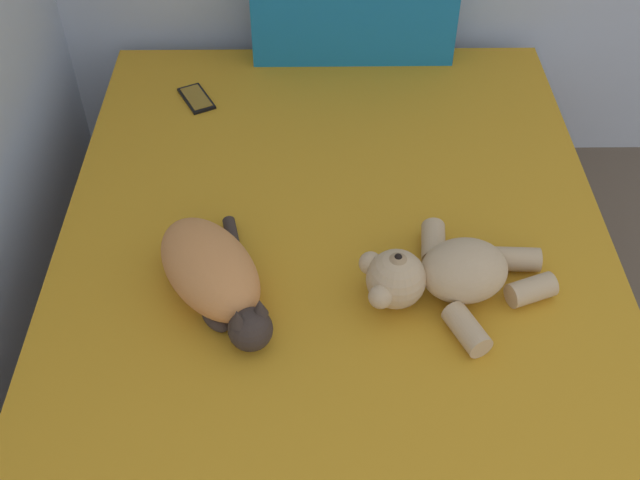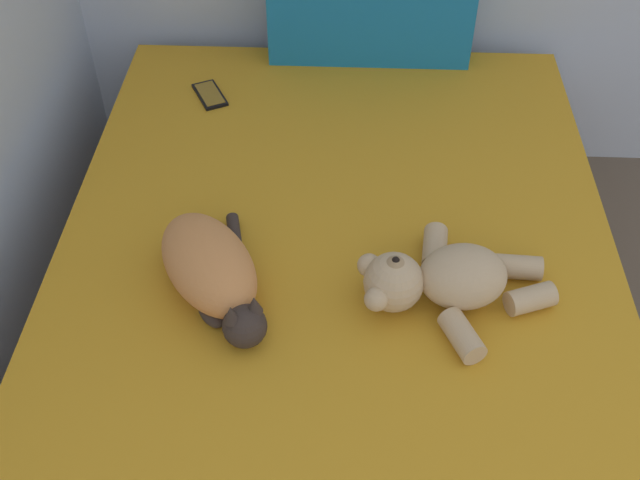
{
  "view_description": "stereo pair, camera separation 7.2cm",
  "coord_description": "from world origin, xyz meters",
  "views": [
    {
      "loc": [
        0.86,
        2.15,
        1.88
      ],
      "look_at": [
        0.87,
        3.45,
        0.59
      ],
      "focal_mm": 43.26,
      "sensor_mm": 36.0,
      "label": 1
    },
    {
      "loc": [
        0.93,
        2.15,
        1.88
      ],
      "look_at": [
        0.87,
        3.45,
        0.59
      ],
      "focal_mm": 43.26,
      "sensor_mm": 36.0,
      "label": 2
    }
  ],
  "objects": [
    {
      "name": "cat",
      "position": [
        0.63,
        3.35,
        0.58
      ],
      "size": [
        0.34,
        0.44,
        0.15
      ],
      "color": "#D18447",
      "rests_on": "bed"
    },
    {
      "name": "teddy_bear",
      "position": [
        1.16,
        3.35,
        0.57
      ],
      "size": [
        0.46,
        0.4,
        0.15
      ],
      "color": "tan",
      "rests_on": "bed"
    },
    {
      "name": "cell_phone",
      "position": [
        0.5,
        4.16,
        0.51
      ],
      "size": [
        0.13,
        0.16,
        0.01
      ],
      "color": "black",
      "rests_on": "bed"
    },
    {
      "name": "bed",
      "position": [
        0.91,
        3.46,
        0.25
      ],
      "size": [
        1.47,
        2.07,
        0.51
      ],
      "color": "olive",
      "rests_on": "ground_plane"
    }
  ]
}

